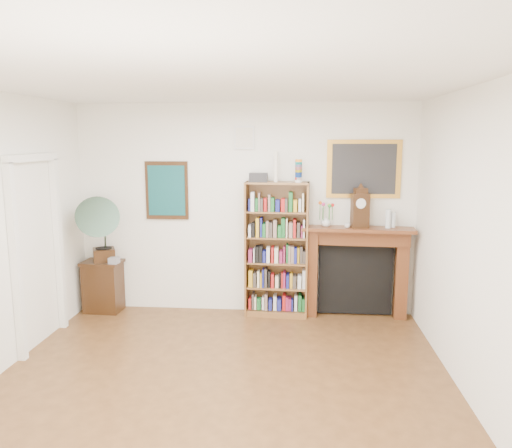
{
  "coord_description": "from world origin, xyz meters",
  "views": [
    {
      "loc": [
        0.71,
        -4.07,
        2.33
      ],
      "look_at": [
        0.23,
        1.6,
        1.36
      ],
      "focal_mm": 35.0,
      "sensor_mm": 36.0,
      "label": 1
    }
  ],
  "objects": [
    {
      "name": "room",
      "position": [
        0.0,
        0.0,
        1.4
      ],
      "size": [
        4.51,
        5.01,
        2.81
      ],
      "color": "#4B2E16",
      "rests_on": "ground"
    },
    {
      "name": "small_picture",
      "position": [
        0.0,
        2.48,
        2.35
      ],
      "size": [
        0.26,
        0.04,
        0.3
      ],
      "color": "white",
      "rests_on": "back_wall"
    },
    {
      "name": "teacup",
      "position": [
        1.34,
        2.3,
        1.24
      ],
      "size": [
        0.09,
        0.09,
        0.06
      ],
      "primitive_type": "imported",
      "rotation": [
        0.0,
        0.0,
        0.18
      ],
      "color": "silver",
      "rests_on": "fireplace"
    },
    {
      "name": "side_cabinet",
      "position": [
        -1.92,
        2.29,
        0.35
      ],
      "size": [
        0.53,
        0.4,
        0.7
      ],
      "primitive_type": "cube",
      "rotation": [
        0.0,
        0.0,
        -0.05
      ],
      "color": "black",
      "rests_on": "floor"
    },
    {
      "name": "cd_stack",
      "position": [
        -1.71,
        2.19,
        0.74
      ],
      "size": [
        0.13,
        0.13,
        0.08
      ],
      "primitive_type": "cube",
      "rotation": [
        0.0,
        0.0,
        -0.12
      ],
      "color": "#A6A5B1",
      "rests_on": "side_cabinet"
    },
    {
      "name": "bottle_left",
      "position": [
        1.86,
        2.32,
        1.33
      ],
      "size": [
        0.07,
        0.07,
        0.24
      ],
      "primitive_type": "cylinder",
      "color": "silver",
      "rests_on": "fireplace"
    },
    {
      "name": "mantel_clock",
      "position": [
        1.5,
        2.32,
        1.45
      ],
      "size": [
        0.24,
        0.17,
        0.51
      ],
      "rotation": [
        0.0,
        0.0,
        0.24
      ],
      "color": "black",
      "rests_on": "fireplace"
    },
    {
      "name": "flower_vase",
      "position": [
        1.07,
        2.36,
        1.28
      ],
      "size": [
        0.16,
        0.16,
        0.13
      ],
      "primitive_type": "imported",
      "rotation": [
        0.0,
        0.0,
        0.33
      ],
      "color": "silver",
      "rests_on": "fireplace"
    },
    {
      "name": "teal_poster",
      "position": [
        -1.05,
        2.48,
        1.65
      ],
      "size": [
        0.58,
        0.04,
        0.78
      ],
      "color": "black",
      "rests_on": "back_wall"
    },
    {
      "name": "bottle_right",
      "position": [
        1.93,
        2.36,
        1.31
      ],
      "size": [
        0.06,
        0.06,
        0.2
      ],
      "primitive_type": "cylinder",
      "color": "silver",
      "rests_on": "fireplace"
    },
    {
      "name": "gramophone",
      "position": [
        -1.9,
        2.17,
        1.21
      ],
      "size": [
        0.79,
        0.86,
        0.91
      ],
      "rotation": [
        0.0,
        0.0,
        0.44
      ],
      "color": "black",
      "rests_on": "side_cabinet"
    },
    {
      "name": "door_casing",
      "position": [
        -2.21,
        1.2,
        1.26
      ],
      "size": [
        0.08,
        1.02,
        2.17
      ],
      "color": "white",
      "rests_on": "left_wall"
    },
    {
      "name": "gilt_painting",
      "position": [
        1.55,
        2.48,
        1.95
      ],
      "size": [
        0.95,
        0.04,
        0.75
      ],
      "color": "#C38B32",
      "rests_on": "back_wall"
    },
    {
      "name": "bookshelf",
      "position": [
        0.44,
        2.33,
        1.0
      ],
      "size": [
        0.84,
        0.34,
        2.06
      ],
      "rotation": [
        0.0,
        0.0,
        -0.06
      ],
      "color": "brown",
      "rests_on": "floor"
    },
    {
      "name": "fireplace",
      "position": [
        1.48,
        2.39,
        0.72
      ],
      "size": [
        1.45,
        0.43,
        1.21
      ],
      "rotation": [
        0.0,
        0.0,
        -0.07
      ],
      "color": "#4F2812",
      "rests_on": "floor"
    }
  ]
}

